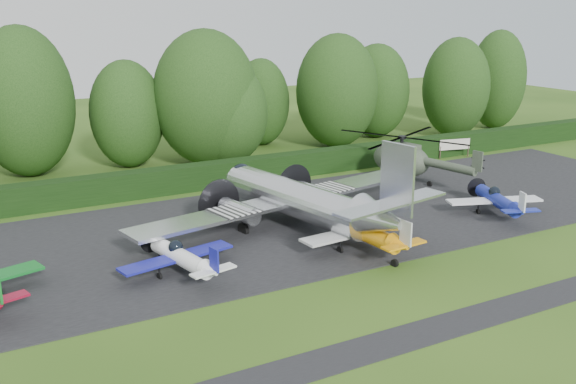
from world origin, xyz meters
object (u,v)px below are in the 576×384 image
transport_plane (297,199)px  light_plane_orange (362,231)px  light_plane_blue (497,200)px  helicopter (402,156)px  sign_board (455,145)px  light_plane_white (181,257)px

transport_plane → light_plane_orange: transport_plane is taller
transport_plane → light_plane_blue: size_ratio=3.20×
helicopter → sign_board: 10.47m
transport_plane → helicopter: 15.32m
light_plane_white → helicopter: size_ratio=0.51×
light_plane_blue → sign_board: size_ratio=2.17×
transport_plane → sign_board: (23.31, 10.95, -0.78)m
sign_board → light_plane_blue: bearing=-134.3°
light_plane_orange → light_plane_blue: light_plane_orange is taller
helicopter → transport_plane: bearing=-141.7°
sign_board → light_plane_orange: bearing=-155.0°
light_plane_blue → sign_board: bearing=37.4°
helicopter → sign_board: size_ratio=4.17×
light_plane_white → sign_board: light_plane_white is taller
light_plane_white → sign_board: (32.42, 14.54, 0.18)m
light_plane_orange → sign_board: light_plane_orange is taller
light_plane_orange → sign_board: 27.02m
light_plane_orange → helicopter: size_ratio=0.58×
transport_plane → light_plane_orange: bearing=-61.7°
light_plane_orange → light_plane_blue: size_ratio=1.11×
light_plane_orange → helicopter: 17.04m
light_plane_white → sign_board: bearing=35.9°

